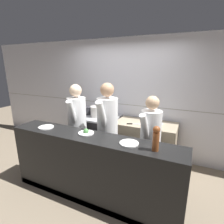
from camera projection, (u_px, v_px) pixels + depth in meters
The scene contains 17 objects.
ground_plane at pixel (91, 186), 3.03m from camera, with size 14.00×14.00×0.00m, color #7F705B.
wall_back_tiled at pixel (124, 98), 4.01m from camera, with size 8.00×0.06×2.60m.
oven_range at pixel (98, 135), 4.08m from camera, with size 0.93×0.71×0.90m.
prep_counter at pixel (145, 144), 3.62m from camera, with size 1.21×0.65×0.90m.
pass_counter at pixel (92, 168), 2.65m from camera, with size 2.68×0.45×1.04m.
stock_pot at pixel (87, 110), 4.12m from camera, with size 0.23×0.23×0.18m.
sauce_pot at pixel (97, 111), 3.93m from camera, with size 0.29×0.29×0.23m.
braising_pot at pixel (110, 114), 3.86m from camera, with size 0.24×0.24×0.15m.
mixing_bowl_steel at pixel (158, 121), 3.47m from camera, with size 0.23×0.23×0.11m.
chefs_knife at pixel (134, 124), 3.44m from camera, with size 0.34×0.17×0.02m.
plated_dish_main at pixel (46, 127), 2.84m from camera, with size 0.24×0.24×0.02m.
plated_dish_appetiser at pixel (86, 132), 2.59m from camera, with size 0.23×0.23×0.08m.
plated_dish_dessert at pixel (129, 143), 2.26m from camera, with size 0.25×0.25×0.02m.
pepper_mill at pixel (156, 138), 2.05m from camera, with size 0.09×0.09×0.31m.
chef_head_cook at pixel (77, 124), 3.32m from camera, with size 0.42×0.74×1.69m.
chef_sous at pixel (107, 128), 3.02m from camera, with size 0.38×0.77×1.75m.
chef_line at pixel (150, 140), 2.78m from camera, with size 0.39×0.69×1.58m.
Camera 1 is at (1.42, -2.19, 2.03)m, focal length 28.00 mm.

